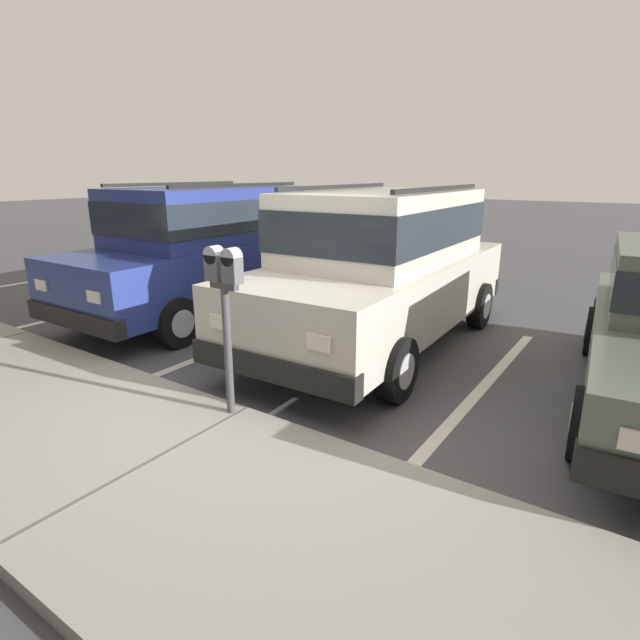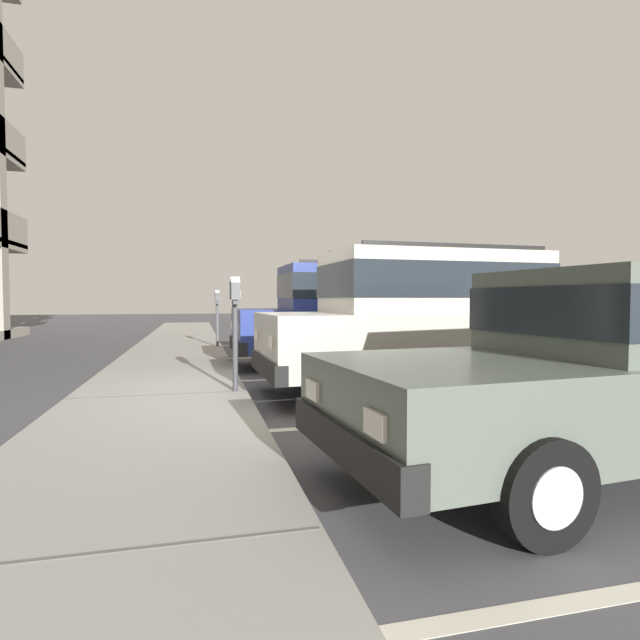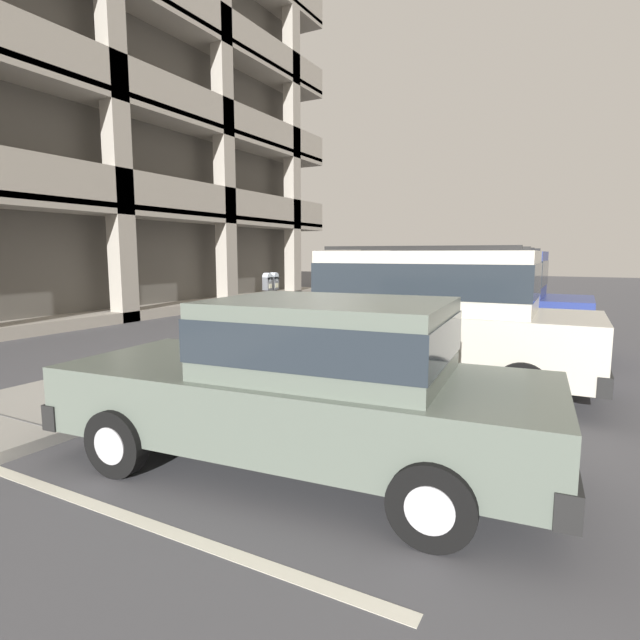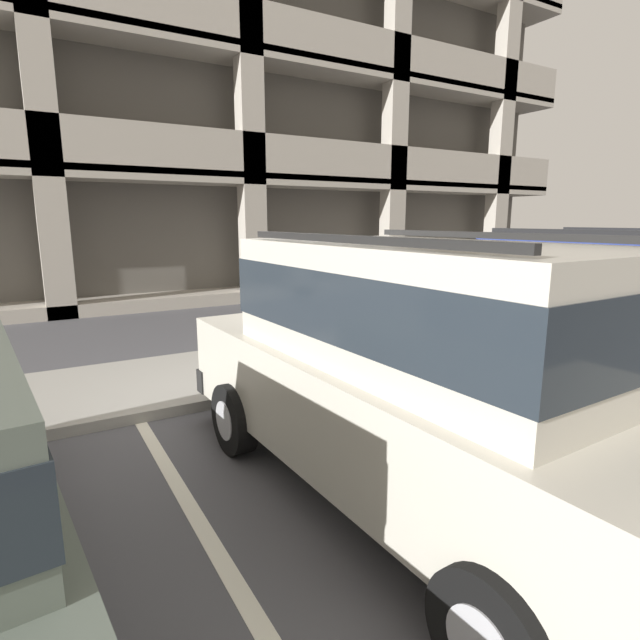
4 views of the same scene
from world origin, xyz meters
name	(u,v)px [view 1 (image 1 of 4)]	position (x,y,z in m)	size (l,w,h in m)	color
ground_plane	(263,416)	(0.00, 0.00, -0.05)	(80.00, 80.00, 0.10)	#4C4C51
sidewalk	(149,470)	(0.00, 1.30, 0.06)	(40.00, 2.20, 0.12)	#9E9B93
parking_stall_lines	(242,341)	(1.57, -1.40, 0.00)	(12.67, 4.80, 0.01)	silver
silver_suv	(382,262)	(0.01, -2.38, 1.09)	(2.13, 4.84, 2.03)	beige
dark_hatchback	(208,245)	(3.02, -2.25, 1.09)	(2.07, 4.80, 2.03)	navy
parking_meter_near	(225,292)	(0.07, 0.35, 1.23)	(0.35, 0.12, 1.49)	#47474C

